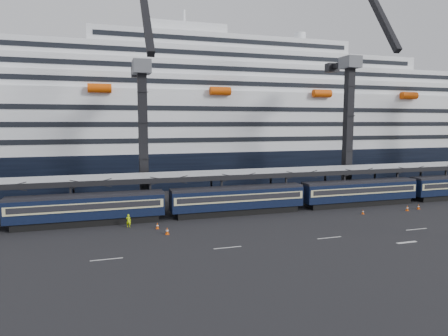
{
  "coord_description": "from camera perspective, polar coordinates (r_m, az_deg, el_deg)",
  "views": [
    {
      "loc": [
        -26.16,
        -42.04,
        12.87
      ],
      "look_at": [
        -10.04,
        10.0,
        6.61
      ],
      "focal_mm": 32.0,
      "sensor_mm": 36.0,
      "label": 1
    }
  ],
  "objects": [
    {
      "name": "ground",
      "position": [
        51.16,
        14.35,
        -8.23
      ],
      "size": [
        260.0,
        260.0,
        0.0
      ],
      "primitive_type": "plane",
      "color": "black",
      "rests_on": "ground"
    },
    {
      "name": "lane_markings",
      "position": [
        51.94,
        25.21,
        -8.42
      ],
      "size": [
        111.0,
        4.27,
        0.02
      ],
      "color": "beige",
      "rests_on": "ground"
    },
    {
      "name": "train",
      "position": [
        57.31,
        5.17,
        -4.21
      ],
      "size": [
        133.05,
        3.0,
        4.05
      ],
      "color": "black",
      "rests_on": "ground"
    },
    {
      "name": "canopy",
      "position": [
        62.31,
        7.75,
        -0.53
      ],
      "size": [
        130.0,
        6.25,
        5.53
      ],
      "color": "#9FA2A7",
      "rests_on": "ground"
    },
    {
      "name": "cruise_ship",
      "position": [
        91.53,
        -1.32,
        6.22
      ],
      "size": [
        214.09,
        28.84,
        34.0
      ],
      "color": "black",
      "rests_on": "ground"
    },
    {
      "name": "crane_dark_near",
      "position": [
        60.95,
        -11.46,
        5.53
      ],
      "size": [
        4.5,
        17.75,
        35.08
      ],
      "color": "#54565C",
      "rests_on": "ground"
    },
    {
      "name": "crane_dark_mid",
      "position": [
        72.45,
        17.53,
        6.63
      ],
      "size": [
        4.5,
        18.24,
        39.64
      ],
      "color": "#54565C",
      "rests_on": "ground"
    },
    {
      "name": "worker",
      "position": [
        50.86,
        -13.49,
        -7.33
      ],
      "size": [
        0.71,
        0.59,
        1.65
      ],
      "primitive_type": "imported",
      "rotation": [
        0.0,
        0.0,
        2.75
      ],
      "color": "#CAF40C",
      "rests_on": "ground"
    },
    {
      "name": "traffic_cone_b",
      "position": [
        47.01,
        -8.13,
        -8.86
      ],
      "size": [
        0.43,
        0.43,
        0.87
      ],
      "color": "#D94A06",
      "rests_on": "ground"
    },
    {
      "name": "traffic_cone_c",
      "position": [
        49.59,
        -9.5,
        -8.14
      ],
      "size": [
        0.38,
        0.38,
        0.76
      ],
      "color": "#D94A06",
      "rests_on": "ground"
    },
    {
      "name": "traffic_cone_d",
      "position": [
        59.8,
        19.23,
        -5.92
      ],
      "size": [
        0.34,
        0.34,
        0.69
      ],
      "color": "#D94A06",
      "rests_on": "ground"
    },
    {
      "name": "traffic_cone_e",
      "position": [
        64.43,
        24.71,
        -5.22
      ],
      "size": [
        0.41,
        0.41,
        0.81
      ],
      "color": "#D94A06",
      "rests_on": "ground"
    },
    {
      "name": "traffic_cone_f",
      "position": [
        66.33,
        26.03,
        -4.98
      ],
      "size": [
        0.38,
        0.38,
        0.76
      ],
      "color": "#D94A06",
      "rests_on": "ground"
    }
  ]
}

